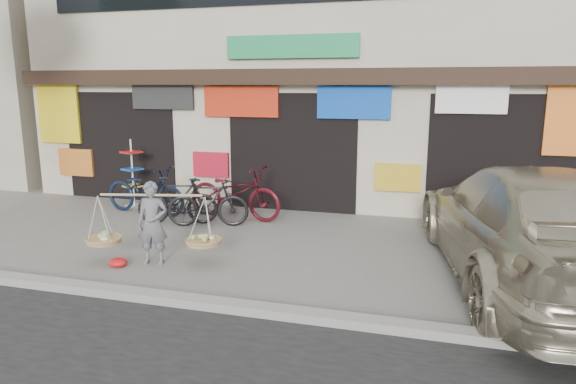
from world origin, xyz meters
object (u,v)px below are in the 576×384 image
(bike_0, at_px, (145,190))
(suv, at_px, (532,225))
(bike_1, at_px, (178,200))
(display_rack, at_px, (133,180))
(bike_2, at_px, (235,192))
(bike_3, at_px, (208,202))
(street_vendor, at_px, (153,227))

(bike_0, xyz_separation_m, suv, (7.66, -2.17, 0.34))
(bike_1, bearing_deg, display_rack, 40.94)
(bike_0, height_order, bike_1, bike_0)
(bike_2, distance_m, display_rack, 2.77)
(bike_1, relative_size, suv, 0.26)
(bike_2, relative_size, suv, 0.35)
(suv, bearing_deg, bike_3, -24.03)
(bike_3, bearing_deg, display_rack, 48.85)
(bike_0, xyz_separation_m, bike_2, (2.11, 0.15, 0.03))
(suv, xyz_separation_m, display_rack, (-8.30, 2.69, -0.23))
(bike_0, relative_size, bike_2, 0.94)
(bike_1, distance_m, display_rack, 2.10)
(bike_0, relative_size, display_rack, 1.28)
(display_rack, bearing_deg, bike_1, -32.58)
(bike_2, xyz_separation_m, suv, (5.55, -2.32, 0.30))
(street_vendor, distance_m, bike_3, 2.32)
(bike_0, relative_size, bike_1, 1.24)
(suv, bearing_deg, bike_0, -24.92)
(display_rack, bearing_deg, suv, -17.94)
(bike_2, xyz_separation_m, bike_3, (-0.29, -0.76, -0.08))
(display_rack, bearing_deg, street_vendor, -53.63)
(bike_1, distance_m, bike_3, 0.69)
(display_rack, bearing_deg, bike_0, -38.89)
(bike_1, xyz_separation_m, bike_2, (0.98, 0.76, 0.08))
(street_vendor, bearing_deg, display_rack, 113.37)
(bike_0, distance_m, bike_1, 1.28)
(bike_1, bearing_deg, bike_0, 44.96)
(bike_1, height_order, bike_2, bike_2)
(bike_0, bearing_deg, street_vendor, -139.41)
(bike_1, xyz_separation_m, bike_3, (0.69, 0.00, 0.00))
(bike_1, relative_size, bike_2, 0.76)
(street_vendor, relative_size, bike_3, 1.29)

